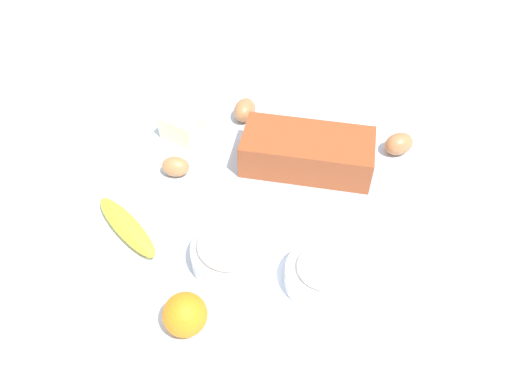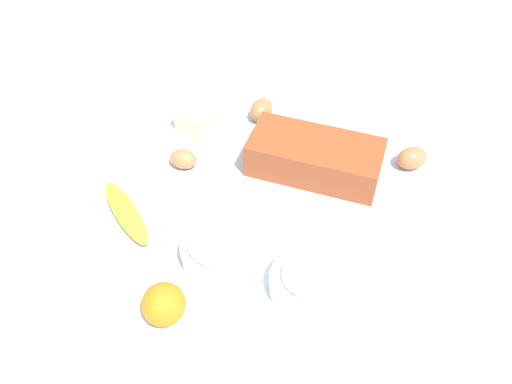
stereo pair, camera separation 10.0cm
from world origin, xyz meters
name	(u,v)px [view 1 (the left image)]	position (x,y,z in m)	size (l,w,h in m)	color
ground_plane	(256,208)	(0.00, 0.00, -0.01)	(2.40, 2.40, 0.02)	silver
loaf_pan	(307,151)	(0.06, 0.15, 0.04)	(0.30, 0.19, 0.08)	#9E4723
flour_bowl	(230,250)	(0.01, -0.15, 0.03)	(0.14, 0.14, 0.07)	white
sugar_bowl	(323,273)	(0.18, -0.13, 0.03)	(0.14, 0.14, 0.07)	white
banana	(127,226)	(-0.20, -0.17, 0.02)	(0.19, 0.04, 0.04)	yellow
orange_fruit	(184,314)	(0.00, -0.30, 0.04)	(0.08, 0.08, 0.08)	orange
butter_block	(183,127)	(-0.24, 0.13, 0.03)	(0.09, 0.06, 0.06)	#F4EDB2
egg_near_butter	(399,144)	(0.23, 0.27, 0.03)	(0.05, 0.05, 0.07)	#AD7546
egg_beside_bowl	(245,110)	(-0.14, 0.25, 0.03)	(0.05, 0.05, 0.07)	#AD7546
egg_loose	(175,166)	(-0.20, 0.02, 0.02)	(0.04, 0.04, 0.06)	#B87C4B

